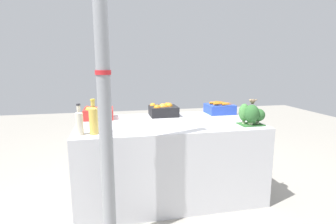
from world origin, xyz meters
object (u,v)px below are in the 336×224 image
object	(u,v)px
broccoli_pile	(251,114)
sparrow_bird	(252,101)
juice_bottle_cloudy	(79,122)
support_pole	(104,90)
apple_crate	(98,113)
juice_bottle_golden	(94,119)
orange_crate	(163,110)
carrot_crate	(220,108)

from	to	relation	value
broccoli_pile	sparrow_bird	world-z (taller)	sparrow_bird
juice_bottle_cloudy	sparrow_bird	world-z (taller)	juice_bottle_cloudy
support_pole	apple_crate	world-z (taller)	support_pole
juice_bottle_golden	support_pole	bearing A→B (deg)	-74.23
orange_crate	carrot_crate	bearing A→B (deg)	0.03
apple_crate	juice_bottle_golden	bearing A→B (deg)	-90.34
orange_crate	broccoli_pile	world-z (taller)	broccoli_pile
apple_crate	sparrow_bird	world-z (taller)	sparrow_bird
support_pole	juice_bottle_golden	distance (m)	0.47
juice_bottle_cloudy	apple_crate	bearing A→B (deg)	79.45
orange_crate	juice_bottle_golden	xyz separation A→B (m)	(-0.71, -0.63, 0.06)
carrot_crate	juice_bottle_cloudy	size ratio (longest dim) A/B	1.17
juice_bottle_golden	apple_crate	bearing A→B (deg)	89.66
support_pole	sparrow_bird	xyz separation A→B (m)	(1.34, 0.39, -0.17)
support_pole	broccoli_pile	size ratio (longest dim) A/B	9.51
broccoli_pile	juice_bottle_cloudy	bearing A→B (deg)	-179.34
support_pole	broccoli_pile	world-z (taller)	support_pole
broccoli_pile	juice_bottle_golden	xyz separation A→B (m)	(-1.44, -0.02, 0.02)
apple_crate	broccoli_pile	size ratio (longest dim) A/B	1.23
juice_bottle_cloudy	sparrow_bird	bearing A→B (deg)	0.85
juice_bottle_cloudy	juice_bottle_golden	distance (m)	0.12
broccoli_pile	orange_crate	bearing A→B (deg)	139.91
apple_crate	juice_bottle_cloudy	size ratio (longest dim) A/B	1.17
carrot_crate	sparrow_bird	world-z (taller)	sparrow_bird
carrot_crate	sparrow_bird	xyz separation A→B (m)	(0.06, -0.61, 0.17)
juice_bottle_cloudy	carrot_crate	bearing A→B (deg)	22.88
juice_bottle_cloudy	juice_bottle_golden	bearing A→B (deg)	0.00
sparrow_bird	juice_bottle_golden	bearing A→B (deg)	-31.57
support_pole	juice_bottle_cloudy	bearing A→B (deg)	120.78
support_pole	broccoli_pile	xyz separation A→B (m)	(1.33, 0.38, -0.30)
orange_crate	sparrow_bird	bearing A→B (deg)	-39.59
carrot_crate	broccoli_pile	xyz separation A→B (m)	(0.05, -0.61, 0.04)
broccoli_pile	juice_bottle_golden	world-z (taller)	juice_bottle_golden
support_pole	juice_bottle_cloudy	xyz separation A→B (m)	(-0.22, 0.36, -0.29)
carrot_crate	sparrow_bird	bearing A→B (deg)	-84.23
apple_crate	juice_bottle_golden	xyz separation A→B (m)	(-0.00, -0.63, 0.06)
orange_crate	support_pole	bearing A→B (deg)	-121.37
support_pole	juice_bottle_cloudy	world-z (taller)	support_pole
carrot_crate	juice_bottle_cloudy	xyz separation A→B (m)	(-1.49, -0.63, 0.05)
orange_crate	juice_bottle_golden	size ratio (longest dim) A/B	1.03
apple_crate	juice_bottle_cloudy	distance (m)	0.64
support_pole	apple_crate	bearing A→B (deg)	95.68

